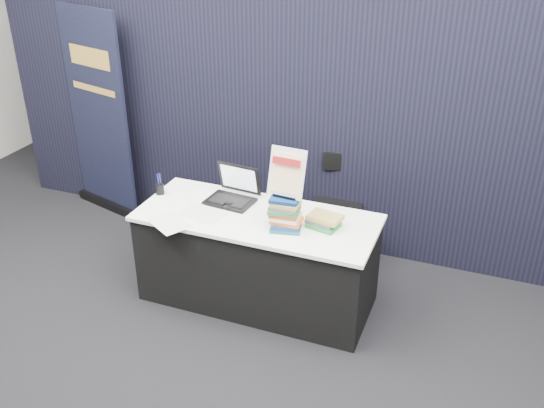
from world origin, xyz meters
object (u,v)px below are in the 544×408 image
at_px(display_table, 257,258).
at_px(laptop, 232,193).
at_px(book_stack_tall, 285,213).
at_px(pullup_banner, 100,125).
at_px(book_stack_short, 324,221).
at_px(stacking_chair, 339,204).
at_px(info_sign, 287,174).

distance_m(display_table, laptop, 0.55).
height_order(book_stack_tall, pullup_banner, pullup_banner).
distance_m(book_stack_short, stacking_chair, 0.90).
relative_size(book_stack_short, stacking_chair, 0.28).
height_order(laptop, book_stack_short, laptop).
bearing_deg(stacking_chair, laptop, -147.35).
xyz_separation_m(display_table, pullup_banner, (-2.02, 0.90, 0.51)).
height_order(pullup_banner, stacking_chair, pullup_banner).
distance_m(laptop, book_stack_short, 0.80).
height_order(laptop, book_stack_tall, laptop).
bearing_deg(pullup_banner, info_sign, -7.65).
relative_size(display_table, stacking_chair, 1.98).
height_order(book_stack_tall, stacking_chair, book_stack_tall).
bearing_deg(laptop, pullup_banner, 162.46).
relative_size(pullup_banner, stacking_chair, 2.19).
relative_size(book_stack_tall, stacking_chair, 0.28).
relative_size(book_stack_tall, book_stack_short, 0.98).
xyz_separation_m(info_sign, pullup_banner, (-2.28, 0.98, -0.28)).
bearing_deg(info_sign, laptop, 159.35).
relative_size(display_table, book_stack_short, 7.06).
distance_m(laptop, book_stack_tall, 0.61).
xyz_separation_m(display_table, laptop, (-0.28, 0.17, 0.44)).
bearing_deg(display_table, laptop, 148.19).
xyz_separation_m(book_stack_tall, stacking_chair, (0.14, 0.98, -0.37)).
relative_size(info_sign, stacking_chair, 0.39).
xyz_separation_m(display_table, book_stack_tall, (0.26, -0.10, 0.50)).
bearing_deg(display_table, stacking_chair, 65.55).
relative_size(display_table, info_sign, 5.03).
height_order(display_table, info_sign, info_sign).
xyz_separation_m(book_stack_tall, info_sign, (-0.00, 0.03, 0.30)).
bearing_deg(info_sign, book_stack_short, 27.02).
bearing_deg(stacking_chair, info_sign, -111.82).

